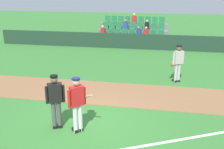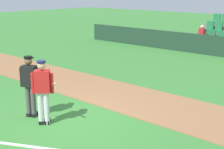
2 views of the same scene
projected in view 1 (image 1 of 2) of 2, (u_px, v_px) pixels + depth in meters
name	position (u px, v px, depth m)	size (l,w,h in m)	color
ground_plane	(86.00, 122.00, 8.76)	(80.00, 80.00, 0.00)	#387A33
infield_dirt_path	(103.00, 92.00, 11.23)	(28.00, 2.55, 0.03)	#936642
foul_line_chalk	(180.00, 140.00, 7.75)	(12.00, 0.10, 0.01)	white
dugout_fence	(129.00, 41.00, 19.17)	(20.00, 0.16, 1.09)	#1E3828
stadium_bleachers	(132.00, 36.00, 20.89)	(5.55, 2.95, 2.30)	slate
batter_red_jersey	(77.00, 103.00, 7.92)	(0.72, 0.68, 1.76)	silver
umpire_home_plate	(55.00, 99.00, 8.14)	(0.54, 0.44, 1.76)	#4C4C4C
runner_grey_jersey	(178.00, 62.00, 12.23)	(0.63, 0.43, 1.76)	#B2B2B2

